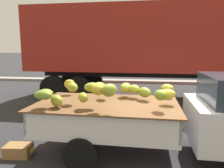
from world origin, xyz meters
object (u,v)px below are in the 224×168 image
object	(u,v)px
semi_trailer	(165,40)
pickup_truck	(209,117)
produce_crate	(18,150)
fallen_banana_bunch_near_tailgate	(25,150)

from	to	relation	value
semi_trailer	pickup_truck	bearing A→B (deg)	-85.19
semi_trailer	produce_crate	bearing A→B (deg)	-119.55
fallen_banana_bunch_near_tailgate	produce_crate	world-z (taller)	produce_crate
fallen_banana_bunch_near_tailgate	produce_crate	size ratio (longest dim) A/B	0.71
semi_trailer	fallen_banana_bunch_near_tailgate	distance (m)	7.08
pickup_truck	fallen_banana_bunch_near_tailgate	world-z (taller)	pickup_truck
pickup_truck	fallen_banana_bunch_near_tailgate	bearing A→B (deg)	-173.94
semi_trailer	produce_crate	xyz separation A→B (m)	(-3.44, -5.82, -2.42)
produce_crate	pickup_truck	bearing A→B (deg)	5.58
semi_trailer	produce_crate	distance (m)	7.18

